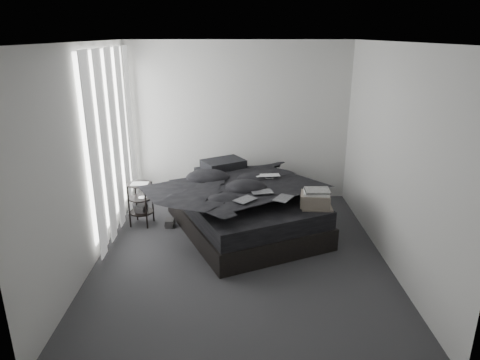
{
  "coord_description": "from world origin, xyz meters",
  "views": [
    {
      "loc": [
        -0.06,
        -4.84,
        2.69
      ],
      "look_at": [
        0.0,
        0.8,
        0.75
      ],
      "focal_mm": 32.0,
      "sensor_mm": 36.0,
      "label": 1
    }
  ],
  "objects_px": {
    "box_lower": "(314,233)",
    "bed": "(244,219)",
    "laptop": "(269,172)",
    "side_stand": "(141,204)"
  },
  "relations": [
    {
      "from": "box_lower",
      "to": "bed",
      "type": "bearing_deg",
      "value": 153.06
    },
    {
      "from": "laptop",
      "to": "box_lower",
      "type": "relative_size",
      "value": 0.83
    },
    {
      "from": "laptop",
      "to": "side_stand",
      "type": "height_order",
      "value": "laptop"
    },
    {
      "from": "laptop",
      "to": "side_stand",
      "type": "xyz_separation_m",
      "value": [
        -1.86,
        -0.02,
        -0.49
      ]
    },
    {
      "from": "bed",
      "to": "box_lower",
      "type": "relative_size",
      "value": 5.17
    },
    {
      "from": "box_lower",
      "to": "side_stand",
      "type": "bearing_deg",
      "value": 164.94
    },
    {
      "from": "bed",
      "to": "laptop",
      "type": "distance_m",
      "value": 0.77
    },
    {
      "from": "bed",
      "to": "side_stand",
      "type": "distance_m",
      "value": 1.54
    },
    {
      "from": "bed",
      "to": "side_stand",
      "type": "relative_size",
      "value": 3.48
    },
    {
      "from": "bed",
      "to": "laptop",
      "type": "height_order",
      "value": "laptop"
    }
  ]
}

